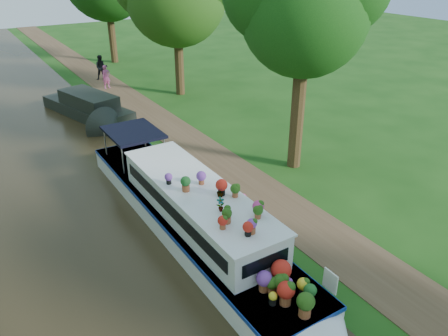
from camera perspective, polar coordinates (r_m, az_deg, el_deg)
ground at (r=14.82m, az=5.28°, el=-7.41°), size 100.00×100.00×0.00m
canal_water at (r=12.79m, az=-17.58°, el=-15.04°), size 10.00×100.00×0.02m
towpath at (r=15.47m, az=8.85°, el=-5.99°), size 2.20×100.00×0.03m
plant_boat at (r=13.67m, az=-3.43°, el=-6.28°), size 2.29×13.52×2.29m
tree_near_overhang at (r=17.20m, az=10.49°, el=20.59°), size 5.52×5.28×8.99m
second_boat at (r=25.29m, az=-17.18°, el=7.56°), size 3.59×7.46×1.37m
pedestrian_pink at (r=30.52m, az=-15.13°, el=11.42°), size 0.61×0.46×1.54m
pedestrian_dark at (r=32.75m, az=-15.72°, el=12.52°), size 0.98×0.85×1.74m
verge_plant at (r=14.16m, az=4.43°, el=-7.99°), size 0.47×0.42×0.48m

